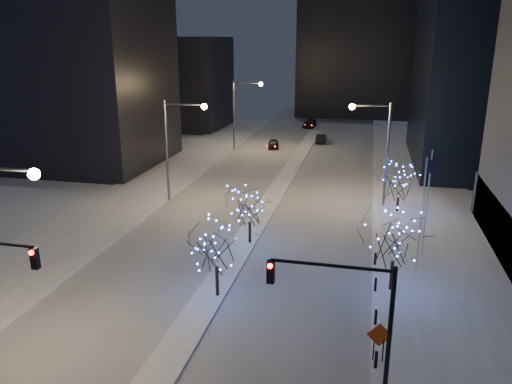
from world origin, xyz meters
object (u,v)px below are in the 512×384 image
(car_near, at_px, (273,144))
(holiday_tree_median_near, at_px, (216,245))
(holiday_tree_median_far, at_px, (250,206))
(traffic_signal_east, at_px, (352,313))
(holiday_tree_plaza_far, at_px, (399,183))
(street_lamp_w_mid, at_px, (176,138))
(construction_sign, at_px, (379,338))
(car_mid, at_px, (321,138))
(street_lamp_east, at_px, (378,141))
(holiday_tree_plaza_near, at_px, (395,239))
(car_far, at_px, (310,123))
(street_lamp_w_far, at_px, (241,105))

(car_near, distance_m, holiday_tree_median_near, 45.31)
(holiday_tree_median_near, xyz_separation_m, holiday_tree_median_far, (0.00, 8.76, -0.39))
(traffic_signal_east, xyz_separation_m, holiday_tree_plaza_far, (3.30, 27.42, -1.86))
(street_lamp_w_mid, distance_m, holiday_tree_median_near, 20.30)
(holiday_tree_median_near, distance_m, construction_sign, 11.06)
(street_lamp_w_mid, distance_m, car_mid, 35.22)
(holiday_tree_plaza_far, xyz_separation_m, construction_sign, (-1.94, -23.83, -1.47))
(street_lamp_w_mid, bearing_deg, street_lamp_east, 8.96)
(holiday_tree_plaza_near, height_order, construction_sign, holiday_tree_plaza_near)
(holiday_tree_plaza_near, distance_m, construction_sign, 8.23)
(holiday_tree_plaza_far, bearing_deg, holiday_tree_plaza_near, -93.87)
(holiday_tree_median_far, bearing_deg, holiday_tree_plaza_far, 41.52)
(construction_sign, bearing_deg, holiday_tree_median_near, 148.60)
(traffic_signal_east, relative_size, holiday_tree_plaza_near, 1.31)
(street_lamp_east, bearing_deg, car_near, 121.14)
(street_lamp_w_mid, relative_size, holiday_tree_median_near, 1.93)
(holiday_tree_median_far, bearing_deg, car_near, 97.93)
(traffic_signal_east, height_order, car_far, traffic_signal_east)
(traffic_signal_east, bearing_deg, holiday_tree_median_far, 116.36)
(street_lamp_w_far, height_order, traffic_signal_east, street_lamp_w_far)
(car_far, bearing_deg, construction_sign, -76.06)
(holiday_tree_median_near, bearing_deg, holiday_tree_plaza_near, 16.74)
(street_lamp_east, height_order, car_near, street_lamp_east)
(car_mid, relative_size, car_far, 0.85)
(car_near, distance_m, holiday_tree_median_far, 36.61)
(holiday_tree_median_near, bearing_deg, car_far, 91.77)
(holiday_tree_plaza_far, bearing_deg, holiday_tree_median_far, -138.48)
(street_lamp_w_mid, xyz_separation_m, holiday_tree_plaza_near, (20.10, -14.53, -2.86))
(street_lamp_w_mid, height_order, street_lamp_w_far, same)
(car_far, bearing_deg, holiday_tree_median_near, -83.95)
(street_lamp_east, distance_m, holiday_tree_plaza_near, 17.78)
(car_near, height_order, holiday_tree_plaza_far, holiday_tree_plaza_far)
(street_lamp_w_mid, xyz_separation_m, holiday_tree_median_near, (9.44, -17.73, -2.94))
(construction_sign, bearing_deg, holiday_tree_median_far, 120.20)
(street_lamp_w_far, xyz_separation_m, car_far, (7.44, 21.93, -5.79))
(car_near, bearing_deg, holiday_tree_median_near, -93.53)
(street_lamp_w_far, bearing_deg, car_mid, 36.02)
(car_far, relative_size, construction_sign, 2.29)
(car_far, relative_size, holiday_tree_median_far, 1.05)
(street_lamp_w_far, bearing_deg, car_near, 26.60)
(holiday_tree_median_near, bearing_deg, holiday_tree_plaza_far, 58.49)
(traffic_signal_east, xyz_separation_m, car_mid, (-6.92, 58.97, -4.08))
(car_mid, height_order, holiday_tree_median_near, holiday_tree_median_near)
(car_mid, relative_size, holiday_tree_plaza_near, 0.77)
(street_lamp_w_far, xyz_separation_m, holiday_tree_median_far, (9.44, -33.97, -3.33))
(street_lamp_w_far, relative_size, holiday_tree_plaza_far, 2.22)
(holiday_tree_median_near, height_order, construction_sign, holiday_tree_median_near)
(street_lamp_east, distance_m, holiday_tree_median_near, 23.02)
(holiday_tree_plaza_far, bearing_deg, car_far, 106.80)
(holiday_tree_median_near, distance_m, holiday_tree_median_far, 8.77)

